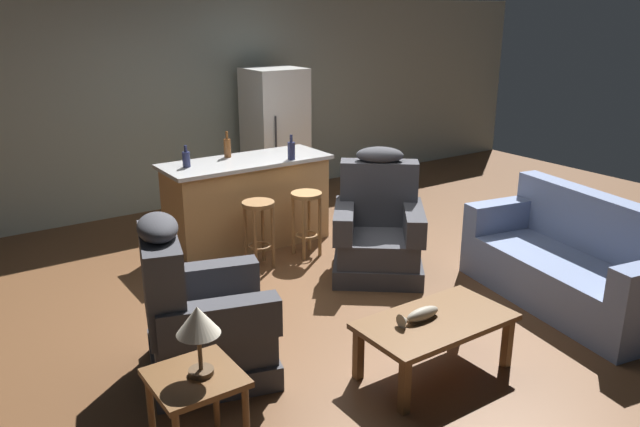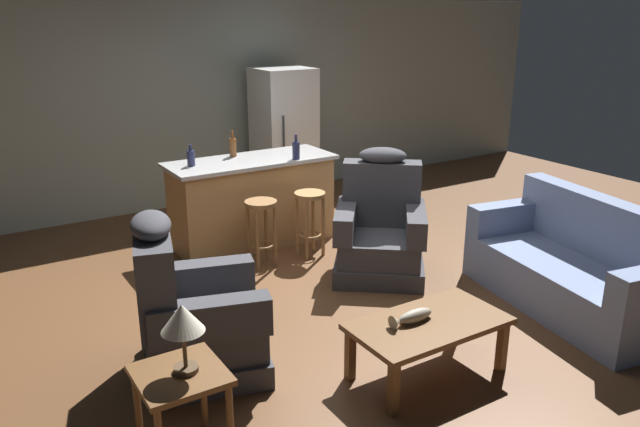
{
  "view_description": "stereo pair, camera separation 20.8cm",
  "coord_description": "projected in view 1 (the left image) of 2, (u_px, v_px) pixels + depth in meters",
  "views": [
    {
      "loc": [
        -2.99,
        -4.42,
        2.47
      ],
      "look_at": [
        -0.04,
        -0.1,
        0.75
      ],
      "focal_mm": 35.0,
      "sensor_mm": 36.0,
      "label": 1
    },
    {
      "loc": [
        -2.81,
        -4.53,
        2.47
      ],
      "look_at": [
        -0.04,
        -0.1,
        0.75
      ],
      "focal_mm": 35.0,
      "sensor_mm": 36.0,
      "label": 2
    }
  ],
  "objects": [
    {
      "name": "bar_stool_left",
      "position": [
        259.0,
        222.0,
        6.14
      ],
      "size": [
        0.32,
        0.32,
        0.68
      ],
      "color": "olive",
      "rests_on": "ground_plane"
    },
    {
      "name": "refrigerator",
      "position": [
        275.0,
        137.0,
        8.13
      ],
      "size": [
        0.7,
        0.69,
        1.76
      ],
      "color": "white",
      "rests_on": "ground_plane"
    },
    {
      "name": "bottle_tall_green",
      "position": [
        291.0,
        150.0,
        6.58
      ],
      "size": [
        0.08,
        0.08,
        0.26
      ],
      "color": "#23284C",
      "rests_on": "kitchen_island"
    },
    {
      "name": "fish_figurine",
      "position": [
        419.0,
        315.0,
        4.29
      ],
      "size": [
        0.34,
        0.1,
        0.1
      ],
      "color": "#4C3823",
      "rests_on": "coffee_table"
    },
    {
      "name": "bottle_wine_dark",
      "position": [
        227.0,
        147.0,
        6.68
      ],
      "size": [
        0.08,
        0.08,
        0.28
      ],
      "color": "brown",
      "rests_on": "kitchen_island"
    },
    {
      "name": "recliner_near_island",
      "position": [
        378.0,
        230.0,
        6.06
      ],
      "size": [
        1.18,
        1.18,
        1.2
      ],
      "rotation": [
        0.0,
        0.0,
        4.04
      ],
      "color": "#3D3D42",
      "rests_on": "ground_plane"
    },
    {
      "name": "end_table",
      "position": [
        196.0,
        391.0,
        3.45
      ],
      "size": [
        0.48,
        0.48,
        0.56
      ],
      "color": "brown",
      "rests_on": "ground_plane"
    },
    {
      "name": "back_wall",
      "position": [
        179.0,
        106.0,
        7.88
      ],
      "size": [
        12.0,
        0.05,
        2.6
      ],
      "color": "#939E93",
      "rests_on": "ground_plane"
    },
    {
      "name": "bar_stool_right",
      "position": [
        306.0,
        212.0,
        6.44
      ],
      "size": [
        0.32,
        0.32,
        0.68
      ],
      "color": "#A87A47",
      "rests_on": "ground_plane"
    },
    {
      "name": "bottle_short_amber",
      "position": [
        186.0,
        159.0,
        6.26
      ],
      "size": [
        0.08,
        0.08,
        0.22
      ],
      "color": "#23284C",
      "rests_on": "kitchen_island"
    },
    {
      "name": "couch",
      "position": [
        573.0,
        265.0,
        5.44
      ],
      "size": [
        1.16,
        2.02,
        0.94
      ],
      "rotation": [
        0.0,
        0.0,
        2.96
      ],
      "color": "#707FA3",
      "rests_on": "ground_plane"
    },
    {
      "name": "recliner_near_lamp",
      "position": [
        198.0,
        319.0,
        4.33
      ],
      "size": [
        1.04,
        1.04,
        1.2
      ],
      "rotation": [
        0.0,
        0.0,
        -0.28
      ],
      "color": "#3D3D42",
      "rests_on": "ground_plane"
    },
    {
      "name": "coffee_table",
      "position": [
        435.0,
        326.0,
        4.35
      ],
      "size": [
        1.1,
        0.6,
        0.42
      ],
      "color": "brown",
      "rests_on": "ground_plane"
    },
    {
      "name": "table_lamp",
      "position": [
        198.0,
        324.0,
        3.33
      ],
      "size": [
        0.24,
        0.24,
        0.41
      ],
      "color": "#4C3823",
      "rests_on": "end_table"
    },
    {
      "name": "kitchen_island",
      "position": [
        248.0,
        202.0,
        6.75
      ],
      "size": [
        1.8,
        0.7,
        0.95
      ],
      "color": "#AD7F4C",
      "rests_on": "ground_plane"
    },
    {
      "name": "ground_plane",
      "position": [
        317.0,
        286.0,
        5.84
      ],
      "size": [
        12.0,
        12.0,
        0.0
      ],
      "color": "brown"
    }
  ]
}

